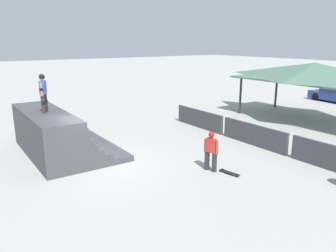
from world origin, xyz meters
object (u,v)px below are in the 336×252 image
object	(u,v)px
skateboard_on_deck	(43,109)
skateboard_on_ground	(229,172)
parked_car_blue	(335,95)
skater_on_deck	(43,90)
bystander_walking	(211,148)

from	to	relation	value
skateboard_on_deck	skateboard_on_ground	xyz separation A→B (m)	(6.45, 5.14, -1.99)
skateboard_on_deck	parked_car_blue	distance (m)	23.55
skater_on_deck	parked_car_blue	distance (m)	23.64
skateboard_on_ground	parked_car_blue	bearing A→B (deg)	-82.08
skater_on_deck	bystander_walking	world-z (taller)	skater_on_deck
parked_car_blue	skater_on_deck	bearing A→B (deg)	-82.39
skateboard_on_ground	skateboard_on_deck	bearing A→B (deg)	28.19
bystander_walking	parked_car_blue	xyz separation A→B (m)	(-5.39, 18.73, -0.34)
skater_on_deck	bystander_walking	distance (m)	7.51
parked_car_blue	bystander_walking	bearing A→B (deg)	-66.23
bystander_walking	skateboard_on_ground	bearing A→B (deg)	-167.25
skateboard_on_deck	parked_car_blue	bearing A→B (deg)	91.79
skateboard_on_ground	parked_car_blue	xyz separation A→B (m)	(-6.05, 18.37, 0.54)
bystander_walking	parked_car_blue	size ratio (longest dim) A/B	0.36
skater_on_deck	parked_car_blue	world-z (taller)	skater_on_deck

